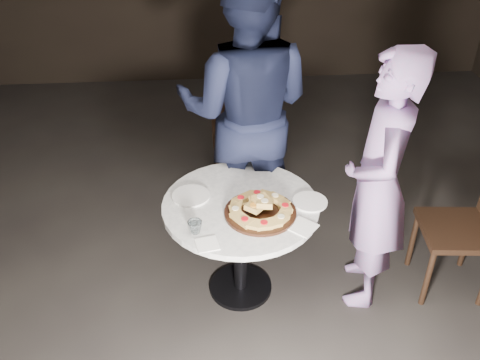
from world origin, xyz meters
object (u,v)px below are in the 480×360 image
object	(u,v)px
serving_board	(260,213)
chair_far	(240,130)
water_glass	(195,227)
table	(241,221)
chair_right	(475,221)
diner_navy	(246,111)
diner_teal	(378,184)
focaccia_pile	(260,208)

from	to	relation	value
serving_board	chair_far	size ratio (longest dim) A/B	0.45
water_glass	chair_far	size ratio (longest dim) A/B	0.09
table	chair_far	distance (m)	1.18
chair_right	diner_navy	world-z (taller)	diner_navy
diner_teal	chair_right	bearing A→B (deg)	101.45
focaccia_pile	chair_far	bearing A→B (deg)	91.06
water_glass	focaccia_pile	bearing A→B (deg)	20.50
chair_right	table	bearing A→B (deg)	-87.33
diner_teal	chair_far	bearing A→B (deg)	-138.21
diner_navy	diner_teal	world-z (taller)	diner_navy
focaccia_pile	diner_navy	xyz separation A→B (m)	(-0.02, 0.74, 0.23)
serving_board	focaccia_pile	distance (m)	0.03
water_glass	diner_teal	bearing A→B (deg)	10.51
focaccia_pile	diner_navy	size ratio (longest dim) A/B	0.19
chair_right	diner_navy	size ratio (longest dim) A/B	0.46
chair_right	diner_teal	bearing A→B (deg)	-85.74
table	water_glass	distance (m)	0.39
chair_far	table	bearing A→B (deg)	86.16
table	chair_far	size ratio (longest dim) A/B	1.04
focaccia_pile	serving_board	bearing A→B (deg)	-93.82
serving_board	diner_navy	world-z (taller)	diner_navy
diner_teal	serving_board	bearing A→B (deg)	-72.89
serving_board	diner_teal	xyz separation A→B (m)	(0.67, 0.06, 0.12)
table	serving_board	bearing A→B (deg)	-46.26
water_glass	diner_teal	distance (m)	1.06
focaccia_pile	chair_far	distance (m)	1.30
diner_navy	serving_board	bearing A→B (deg)	104.64
serving_board	diner_teal	bearing A→B (deg)	4.93
water_glass	diner_teal	size ratio (longest dim) A/B	0.05
serving_board	diner_navy	bearing A→B (deg)	91.84
chair_right	diner_teal	distance (m)	0.70
focaccia_pile	diner_teal	size ratio (longest dim) A/B	0.22
table	focaccia_pile	distance (m)	0.23
diner_navy	chair_right	bearing A→B (deg)	165.48
focaccia_pile	diner_navy	bearing A→B (deg)	91.85
table	focaccia_pile	world-z (taller)	focaccia_pile
serving_board	chair_far	bearing A→B (deg)	91.06
table	focaccia_pile	bearing A→B (deg)	-45.72
serving_board	table	bearing A→B (deg)	133.74
chair_far	diner_navy	xyz separation A→B (m)	(-0.00, -0.55, 0.44)
diner_navy	diner_teal	bearing A→B (deg)	148.52
focaccia_pile	water_glass	xyz separation A→B (m)	(-0.36, -0.14, -0.01)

